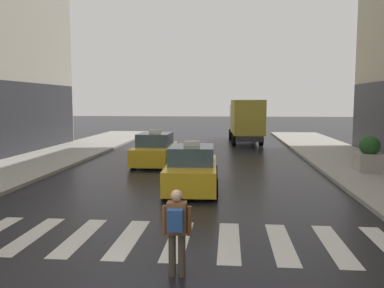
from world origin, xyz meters
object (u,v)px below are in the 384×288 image
(taxi_lead, at_px, (192,169))
(box_truck, at_px, (246,119))
(pedestrian_with_backpack, at_px, (177,226))
(planter_mid_block, at_px, (369,155))
(taxi_second, at_px, (155,150))

(taxi_lead, height_order, box_truck, box_truck)
(box_truck, xyz_separation_m, pedestrian_with_backpack, (-2.25, -24.19, -0.88))
(pedestrian_with_backpack, distance_m, planter_mid_block, 13.33)
(planter_mid_block, bearing_deg, pedestrian_with_backpack, -122.61)
(taxi_second, distance_m, planter_mid_block, 10.25)
(box_truck, height_order, planter_mid_block, box_truck)
(taxi_second, relative_size, pedestrian_with_backpack, 2.77)
(taxi_lead, height_order, planter_mid_block, taxi_lead)
(taxi_lead, relative_size, taxi_second, 1.01)
(taxi_second, bearing_deg, box_truck, 64.80)
(taxi_lead, xyz_separation_m, box_truck, (2.67, 16.56, 1.13))
(taxi_second, height_order, pedestrian_with_backpack, taxi_second)
(pedestrian_with_backpack, relative_size, planter_mid_block, 1.03)
(box_truck, bearing_deg, taxi_lead, -99.15)
(taxi_lead, distance_m, box_truck, 16.81)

